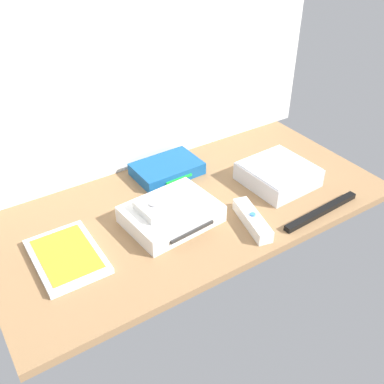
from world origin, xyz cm
name	(u,v)px	position (x,y,z in cm)	size (l,w,h in cm)	color
ground_plane	(192,208)	(0.00, 0.00, -1.00)	(100.00, 48.00, 2.00)	#936D47
back_wall	(138,52)	(0.00, 24.60, 32.00)	(110.00, 1.20, 64.00)	silver
game_console	(171,214)	(-7.72, -2.81, 2.20)	(22.29, 17.85, 4.40)	white
mini_computer	(278,174)	(24.89, -3.99, 2.64)	(17.74, 17.74, 5.30)	silver
game_case	(67,256)	(-33.26, -1.59, 0.76)	(13.72, 19.08, 1.56)	white
network_router	(167,169)	(2.04, 15.81, 1.70)	(18.25, 12.67, 3.40)	#145193
remote_wand	(252,220)	(7.60, -14.40, 1.51)	(6.99, 15.23, 3.40)	white
remote_classic_pad	(168,202)	(-8.09, -2.07, 5.41)	(14.98, 9.10, 2.40)	white
sensor_bar	(321,211)	(24.64, -20.24, 0.70)	(24.00, 1.80, 1.40)	black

